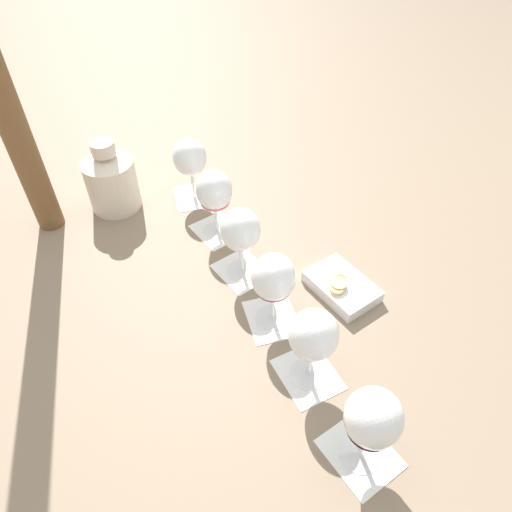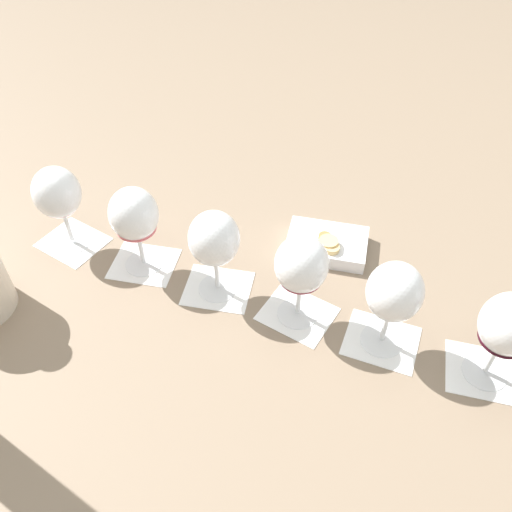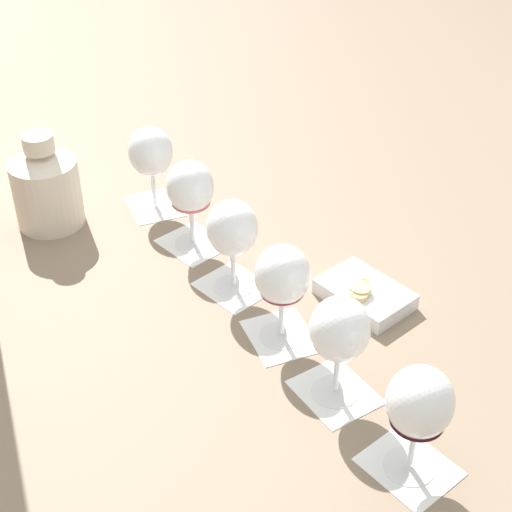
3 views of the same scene
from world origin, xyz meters
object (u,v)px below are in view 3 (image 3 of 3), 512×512
(wine_glass_5, at_px, (419,406))
(ceramic_vase, at_px, (46,186))
(wine_glass_2, at_px, (232,232))
(wine_glass_4, at_px, (340,334))
(wine_glass_1, at_px, (190,191))
(snack_dish, at_px, (364,294))
(wine_glass_0, at_px, (151,155))
(wine_glass_3, at_px, (282,279))

(wine_glass_5, xyz_separation_m, ceramic_vase, (-0.76, 0.21, -0.03))
(wine_glass_2, xyz_separation_m, ceramic_vase, (-0.39, 0.00, -0.03))
(wine_glass_4, distance_m, wine_glass_5, 0.15)
(wine_glass_5, bearing_deg, wine_glass_1, 150.98)
(snack_dish, bearing_deg, wine_glass_1, 179.80)
(wine_glass_0, height_order, ceramic_vase, ceramic_vase)
(wine_glass_0, relative_size, wine_glass_5, 1.00)
(wine_glass_0, distance_m, wine_glass_1, 0.15)
(ceramic_vase, distance_m, snack_dish, 0.59)
(wine_glass_3, bearing_deg, wine_glass_0, 151.03)
(wine_glass_2, height_order, wine_glass_4, same)
(wine_glass_1, relative_size, wine_glass_3, 1.00)
(wine_glass_0, distance_m, wine_glass_3, 0.43)
(wine_glass_2, xyz_separation_m, wine_glass_4, (0.24, -0.13, 0.00))
(wine_glass_2, xyz_separation_m, wine_glass_3, (0.12, -0.07, 0.00))
(wine_glass_5, bearing_deg, ceramic_vase, 164.56)
(ceramic_vase, xyz_separation_m, snack_dish, (0.58, 0.07, -0.06))
(wine_glass_4, distance_m, snack_dish, 0.23)
(wine_glass_0, relative_size, wine_glass_2, 1.00)
(wine_glass_3, distance_m, wine_glass_4, 0.14)
(wine_glass_1, xyz_separation_m, snack_dish, (0.32, -0.00, -0.09))
(wine_glass_2, bearing_deg, snack_dish, 19.56)
(wine_glass_5, height_order, snack_dish, wine_glass_5)
(wine_glass_4, bearing_deg, snack_dish, 102.03)
(wine_glass_3, xyz_separation_m, wine_glass_5, (0.25, -0.14, 0.00))
(wine_glass_3, relative_size, ceramic_vase, 0.91)
(wine_glass_4, relative_size, snack_dish, 0.97)
(wine_glass_2, relative_size, wine_glass_3, 1.00)
(wine_glass_1, height_order, ceramic_vase, ceramic_vase)
(wine_glass_2, bearing_deg, wine_glass_4, -29.09)
(wine_glass_3, height_order, wine_glass_4, same)
(wine_glass_4, bearing_deg, ceramic_vase, 167.50)
(wine_glass_1, relative_size, wine_glass_2, 1.00)
(wine_glass_5, bearing_deg, wine_glass_2, 151.28)
(wine_glass_0, bearing_deg, ceramic_vase, -134.14)
(wine_glass_2, height_order, wine_glass_3, same)
(wine_glass_3, bearing_deg, ceramic_vase, 171.87)
(wine_glass_2, bearing_deg, wine_glass_0, 151.04)
(ceramic_vase, relative_size, snack_dish, 1.07)
(wine_glass_0, bearing_deg, wine_glass_3, -28.97)
(wine_glass_2, distance_m, wine_glass_5, 0.43)
(wine_glass_0, distance_m, wine_glass_2, 0.29)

